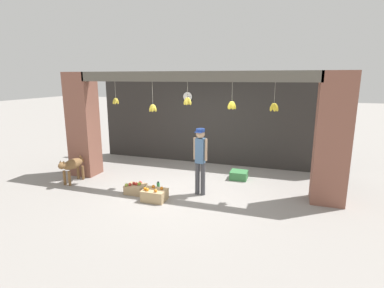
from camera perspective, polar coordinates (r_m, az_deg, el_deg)
The scene contains 12 objects.
ground_plane at distance 7.48m, azimuth -0.90°, elevation -8.74°, with size 60.00×60.00×0.00m, color gray.
shop_back_wall at distance 9.47m, azimuth 4.12°, elevation 4.72°, with size 7.66×0.12×2.86m, color #2D2B28.
shop_pillar_left at distance 8.89m, azimuth -20.03°, elevation 3.48°, with size 0.70×0.60×2.86m, color brown.
shop_pillar_right at distance 7.05m, azimuth 25.16°, elevation 0.83°, with size 0.70×0.60×2.86m, color brown.
storefront_awning at distance 7.08m, azimuth -0.55°, elevation 12.42°, with size 5.76×0.28×0.98m.
dog at distance 8.44m, azimuth -21.91°, elevation -3.80°, with size 0.29×0.96×0.69m.
shopkeeper at distance 6.93m, azimuth 1.59°, elevation -2.46°, with size 0.34×0.27×1.58m.
fruit_crate_oranges at distance 6.89m, azimuth -7.16°, elevation -9.58°, with size 0.53×0.41×0.32m.
fruit_crate_apples at distance 7.37m, azimuth -10.69°, elevation -8.34°, with size 0.45×0.38×0.28m.
produce_box_green at distance 8.32m, azimuth 8.90°, elevation -5.86°, with size 0.45×0.42×0.22m, color #387A42.
water_bottle at distance 7.31m, azimuth -6.43°, elevation -8.25°, with size 0.08×0.08×0.28m.
wall_clock at distance 9.56m, azimuth -0.83°, elevation 9.01°, with size 0.31×0.03×0.31m.
Camera 1 is at (2.31, -6.58, 2.72)m, focal length 28.00 mm.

